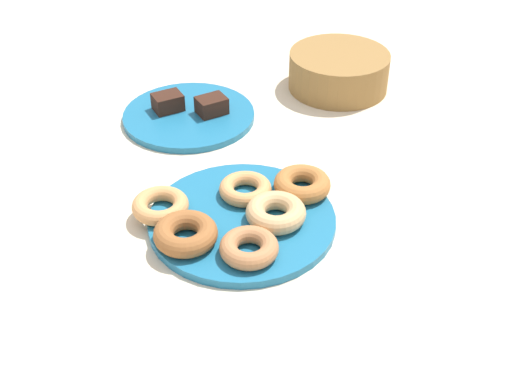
{
  "coord_description": "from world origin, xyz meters",
  "views": [
    {
      "loc": [
        0.56,
        -0.54,
        0.63
      ],
      "look_at": [
        0.0,
        0.03,
        0.04
      ],
      "focal_mm": 46.44,
      "sensor_mm": 36.0,
      "label": 1
    }
  ],
  "objects_px": {
    "donut_plate": "(242,220)",
    "donut_1": "(160,206)",
    "donut_2": "(276,213)",
    "cake_plate": "(189,116)",
    "donut_3": "(249,248)",
    "brownie_near": "(168,102)",
    "basket": "(339,71)",
    "brownie_far": "(212,105)",
    "donut_4": "(186,234)",
    "donut_5": "(302,184)",
    "donut_0": "(245,189)"
  },
  "relations": [
    {
      "from": "donut_4",
      "to": "brownie_near",
      "type": "bearing_deg",
      "value": 144.36
    },
    {
      "from": "donut_1",
      "to": "brownie_near",
      "type": "distance_m",
      "value": 0.31
    },
    {
      "from": "brownie_near",
      "to": "basket",
      "type": "bearing_deg",
      "value": 63.2
    },
    {
      "from": "donut_plate",
      "to": "donut_4",
      "type": "xyz_separation_m",
      "value": [
        -0.02,
        -0.1,
        0.02
      ]
    },
    {
      "from": "donut_plate",
      "to": "donut_1",
      "type": "height_order",
      "value": "donut_1"
    },
    {
      "from": "donut_0",
      "to": "donut_5",
      "type": "relative_size",
      "value": 0.92
    },
    {
      "from": "donut_2",
      "to": "donut_1",
      "type": "bearing_deg",
      "value": -142.13
    },
    {
      "from": "cake_plate",
      "to": "brownie_far",
      "type": "relative_size",
      "value": 4.64
    },
    {
      "from": "donut_plate",
      "to": "donut_0",
      "type": "distance_m",
      "value": 0.06
    },
    {
      "from": "donut_plate",
      "to": "brownie_near",
      "type": "height_order",
      "value": "brownie_near"
    },
    {
      "from": "donut_4",
      "to": "basket",
      "type": "xyz_separation_m",
      "value": [
        -0.16,
        0.54,
        0.01
      ]
    },
    {
      "from": "donut_1",
      "to": "cake_plate",
      "type": "bearing_deg",
      "value": 131.28
    },
    {
      "from": "donut_1",
      "to": "donut_4",
      "type": "xyz_separation_m",
      "value": [
        0.08,
        -0.02,
        0.0
      ]
    },
    {
      "from": "basket",
      "to": "donut_3",
      "type": "bearing_deg",
      "value": -64.05
    },
    {
      "from": "donut_4",
      "to": "cake_plate",
      "type": "bearing_deg",
      "value": 138.69
    },
    {
      "from": "donut_1",
      "to": "donut_5",
      "type": "height_order",
      "value": "donut_5"
    },
    {
      "from": "donut_1",
      "to": "donut_2",
      "type": "relative_size",
      "value": 0.96
    },
    {
      "from": "donut_0",
      "to": "brownie_far",
      "type": "height_order",
      "value": "brownie_far"
    },
    {
      "from": "donut_1",
      "to": "donut_5",
      "type": "relative_size",
      "value": 0.96
    },
    {
      "from": "donut_0",
      "to": "donut_2",
      "type": "bearing_deg",
      "value": -9.52
    },
    {
      "from": "cake_plate",
      "to": "donut_plate",
      "type": "bearing_deg",
      "value": -26.82
    },
    {
      "from": "basket",
      "to": "donut_5",
      "type": "bearing_deg",
      "value": -59.55
    },
    {
      "from": "donut_plate",
      "to": "donut_1",
      "type": "relative_size",
      "value": 3.28
    },
    {
      "from": "donut_1",
      "to": "donut_5",
      "type": "xyz_separation_m",
      "value": [
        0.12,
        0.19,
        0.0
      ]
    },
    {
      "from": "donut_1",
      "to": "brownie_near",
      "type": "relative_size",
      "value": 1.61
    },
    {
      "from": "donut_plate",
      "to": "donut_3",
      "type": "height_order",
      "value": "donut_3"
    },
    {
      "from": "donut_2",
      "to": "cake_plate",
      "type": "height_order",
      "value": "donut_2"
    },
    {
      "from": "donut_1",
      "to": "donut_5",
      "type": "distance_m",
      "value": 0.22
    },
    {
      "from": "donut_4",
      "to": "brownie_far",
      "type": "xyz_separation_m",
      "value": [
        -0.25,
        0.28,
        0.0
      ]
    },
    {
      "from": "brownie_near",
      "to": "brownie_far",
      "type": "height_order",
      "value": "same"
    },
    {
      "from": "donut_3",
      "to": "basket",
      "type": "relative_size",
      "value": 0.42
    },
    {
      "from": "brownie_near",
      "to": "donut_3",
      "type": "bearing_deg",
      "value": -24.59
    },
    {
      "from": "donut_2",
      "to": "donut_4",
      "type": "relative_size",
      "value": 0.97
    },
    {
      "from": "donut_1",
      "to": "basket",
      "type": "relative_size",
      "value": 0.43
    },
    {
      "from": "donut_0",
      "to": "basket",
      "type": "bearing_deg",
      "value": 109.03
    },
    {
      "from": "donut_2",
      "to": "cake_plate",
      "type": "distance_m",
      "value": 0.36
    },
    {
      "from": "donut_plate",
      "to": "donut_4",
      "type": "bearing_deg",
      "value": -99.55
    },
    {
      "from": "donut_plate",
      "to": "donut_3",
      "type": "bearing_deg",
      "value": -37.72
    },
    {
      "from": "donut_5",
      "to": "brownie_far",
      "type": "bearing_deg",
      "value": 166.38
    },
    {
      "from": "donut_3",
      "to": "basket",
      "type": "bearing_deg",
      "value": 115.95
    },
    {
      "from": "cake_plate",
      "to": "donut_1",
      "type": "bearing_deg",
      "value": -48.72
    },
    {
      "from": "brownie_near",
      "to": "donut_plate",
      "type": "bearing_deg",
      "value": -21.47
    },
    {
      "from": "donut_2",
      "to": "donut_0",
      "type": "bearing_deg",
      "value": 170.48
    },
    {
      "from": "donut_plate",
      "to": "donut_1",
      "type": "bearing_deg",
      "value": -140.86
    },
    {
      "from": "donut_1",
      "to": "basket",
      "type": "bearing_deg",
      "value": 98.52
    },
    {
      "from": "donut_1",
      "to": "brownie_far",
      "type": "xyz_separation_m",
      "value": [
        -0.17,
        0.26,
        0.0
      ]
    },
    {
      "from": "basket",
      "to": "brownie_far",
      "type": "bearing_deg",
      "value": -108.88
    },
    {
      "from": "donut_plate",
      "to": "brownie_far",
      "type": "bearing_deg",
      "value": 145.71
    },
    {
      "from": "donut_1",
      "to": "donut_0",
      "type": "bearing_deg",
      "value": 63.28
    },
    {
      "from": "cake_plate",
      "to": "brownie_near",
      "type": "distance_m",
      "value": 0.05
    }
  ]
}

